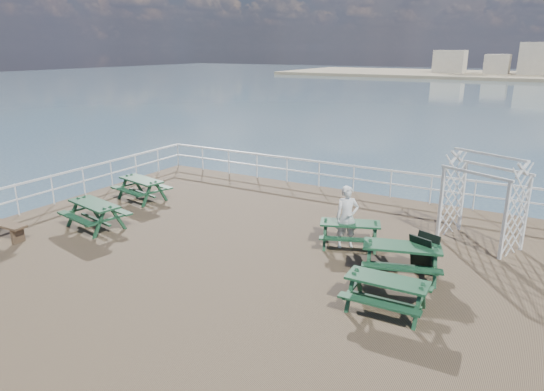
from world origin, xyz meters
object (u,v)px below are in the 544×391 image
at_px(picnic_table_c, 402,253).
at_px(trellis_arbor, 482,205).
at_px(picnic_table_d, 95,210).
at_px(picnic_table_e, 387,288).
at_px(person, 347,217).
at_px(picnic_table_b, 350,229).
at_px(flat_bench_far, 2,226).
at_px(picnic_table_a, 141,185).

relative_size(picnic_table_c, trellis_arbor, 0.84).
bearing_deg(picnic_table_d, picnic_table_e, 9.14).
relative_size(picnic_table_e, person, 0.98).
distance_m(picnic_table_b, flat_bench_far, 10.22).
bearing_deg(picnic_table_c, picnic_table_d, 172.24).
relative_size(picnic_table_b, picnic_table_d, 0.94).
relative_size(flat_bench_far, trellis_arbor, 0.68).
bearing_deg(person, picnic_table_d, 163.55).
height_order(picnic_table_e, trellis_arbor, trellis_arbor).
distance_m(picnic_table_b, trellis_arbor, 3.82).
xyz_separation_m(flat_bench_far, person, (9.05, 4.50, 0.51)).
xyz_separation_m(picnic_table_b, flat_bench_far, (-9.13, -4.60, -0.14)).
distance_m(picnic_table_c, picnic_table_e, 1.85).
bearing_deg(picnic_table_e, picnic_table_c, 94.60).
height_order(picnic_table_c, trellis_arbor, trellis_arbor).
bearing_deg(trellis_arbor, picnic_table_b, -122.82).
distance_m(picnic_table_a, picnic_table_e, 10.82).
height_order(picnic_table_a, picnic_table_d, picnic_table_d).
bearing_deg(picnic_table_b, picnic_table_d, 178.19).
distance_m(picnic_table_b, person, 0.39).
bearing_deg(picnic_table_c, trellis_arbor, 49.71).
bearing_deg(picnic_table_c, person, 134.32).
bearing_deg(person, picnic_table_e, -89.38).
height_order(picnic_table_c, picnic_table_d, picnic_table_d).
distance_m(picnic_table_a, picnic_table_b, 8.34).
xyz_separation_m(picnic_table_a, trellis_arbor, (11.49, 1.70, 0.61)).
relative_size(picnic_table_c, picnic_table_d, 1.03).
bearing_deg(picnic_table_d, flat_bench_far, -117.56).
height_order(flat_bench_far, person, person).
bearing_deg(picnic_table_b, person, -147.95).
height_order(picnic_table_a, picnic_table_c, picnic_table_c).
bearing_deg(flat_bench_far, picnic_table_b, 24.42).
height_order(flat_bench_far, trellis_arbor, trellis_arbor).
bearing_deg(trellis_arbor, flat_bench_far, -127.24).
height_order(picnic_table_a, picnic_table_e, picnic_table_a).
bearing_deg(picnic_table_e, trellis_arbor, 75.16).
distance_m(picnic_table_a, flat_bench_far, 4.99).
bearing_deg(picnic_table_c, picnic_table_a, 155.18).
bearing_deg(picnic_table_b, picnic_table_e, -77.08).
relative_size(picnic_table_d, person, 1.21).
relative_size(picnic_table_b, flat_bench_far, 1.13).
xyz_separation_m(picnic_table_e, flat_bench_far, (-11.10, -1.64, -0.15)).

